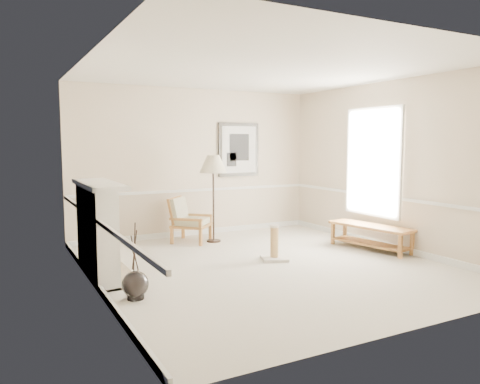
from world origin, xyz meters
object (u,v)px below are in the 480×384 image
object	(u,v)px
armchair	(187,218)
scratching_post	(274,249)
floor_vase	(135,285)
bench	(371,233)
floor_lamp	(213,166)

from	to	relation	value
armchair	scratching_post	world-z (taller)	armchair
floor_vase	bench	size ratio (longest dim) A/B	0.59
floor_vase	bench	xyz separation A→B (m)	(4.30, 0.65, 0.12)
floor_vase	scratching_post	distance (m)	2.57
floor_vase	bench	world-z (taller)	floor_vase
scratching_post	armchair	bearing A→B (deg)	110.09
armchair	scratching_post	xyz separation A→B (m)	(0.71, -1.94, -0.27)
floor_vase	armchair	size ratio (longest dim) A/B	1.00
floor_vase	bench	distance (m)	4.35
floor_vase	bench	bearing A→B (deg)	8.62
floor_vase	scratching_post	bearing A→B (deg)	18.34
floor_vase	floor_lamp	world-z (taller)	floor_lamp
armchair	scratching_post	size ratio (longest dim) A/B	1.63
floor_lamp	scratching_post	distance (m)	2.12
armchair	floor_lamp	distance (m)	1.08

